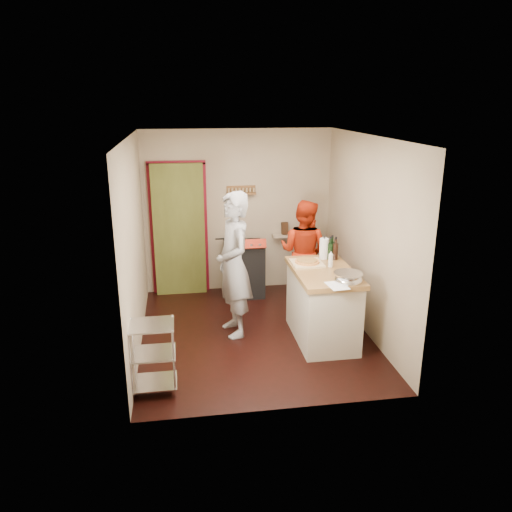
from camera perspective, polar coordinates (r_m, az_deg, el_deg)
The scene contains 10 objects.
floor at distance 6.83m, azimuth -0.16°, elevation -8.81°, with size 3.50×3.50×0.00m, color black.
back_wall at distance 8.07m, azimuth -6.61°, elevation 3.79°, with size 3.00×0.44×2.60m.
left_wall at distance 6.32m, azimuth -13.74°, elevation 1.11°, with size 0.04×3.50×2.60m, color tan.
right_wall at distance 6.75m, azimuth 12.53°, elevation 2.23°, with size 0.04×3.50×2.60m, color tan.
ceiling at distance 6.14m, azimuth -0.19°, elevation 13.58°, with size 3.00×3.50×0.02m, color white.
stove at distance 7.97m, azimuth -1.37°, elevation -1.38°, with size 0.60×0.63×1.00m.
wire_shelving at distance 5.52m, azimuth -11.71°, elevation -10.94°, with size 0.48×0.40×0.80m.
island at distance 6.55m, azimuth 7.63°, elevation -5.34°, with size 0.75×1.37×1.27m.
person_stripe at distance 6.50m, azimuth -2.57°, elevation -1.04°, with size 0.70×0.46×1.93m, color #B1B2B6.
person_red at distance 7.65m, azimuth 5.46°, elevation 0.49°, with size 0.78×0.61×1.60m, color red.
Camera 1 is at (-0.92, -6.05, 3.04)m, focal length 35.00 mm.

